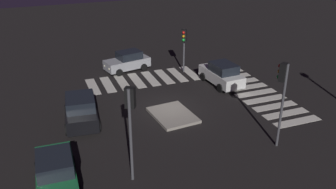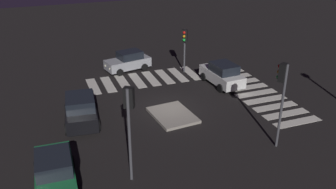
{
  "view_description": "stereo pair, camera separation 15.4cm",
  "coord_description": "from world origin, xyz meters",
  "px_view_note": "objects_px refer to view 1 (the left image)",
  "views": [
    {
      "loc": [
        -20.22,
        7.71,
        10.87
      ],
      "look_at": [
        0.0,
        0.0,
        1.0
      ],
      "focal_mm": 38.93,
      "sensor_mm": 36.0,
      "label": 1
    },
    {
      "loc": [
        -20.28,
        7.57,
        10.87
      ],
      "look_at": [
        0.0,
        0.0,
        1.0
      ],
      "focal_mm": 38.93,
      "sensor_mm": 36.0,
      "label": 2
    }
  ],
  "objects_px": {
    "car_green": "(56,171)",
    "traffic_light_west": "(130,112)",
    "traffic_light_south": "(282,85)",
    "traffic_island": "(173,115)",
    "traffic_light_east": "(184,40)",
    "car_black": "(81,110)",
    "car_silver": "(128,61)",
    "car_white": "(222,74)"
  },
  "relations": [
    {
      "from": "car_green",
      "to": "traffic_light_west",
      "type": "xyz_separation_m",
      "value": [
        -0.61,
        -3.46,
        2.69
      ]
    },
    {
      "from": "car_green",
      "to": "traffic_light_south",
      "type": "height_order",
      "value": "traffic_light_south"
    },
    {
      "from": "traffic_island",
      "to": "traffic_light_east",
      "type": "bearing_deg",
      "value": -27.94
    },
    {
      "from": "car_black",
      "to": "traffic_light_west",
      "type": "height_order",
      "value": "traffic_light_west"
    },
    {
      "from": "car_silver",
      "to": "car_black",
      "type": "xyz_separation_m",
      "value": [
        -7.87,
        5.02,
        0.11
      ]
    },
    {
      "from": "car_white",
      "to": "traffic_light_south",
      "type": "distance_m",
      "value": 9.14
    },
    {
      "from": "traffic_light_south",
      "to": "traffic_light_west",
      "type": "height_order",
      "value": "traffic_light_south"
    },
    {
      "from": "traffic_light_west",
      "to": "traffic_light_south",
      "type": "bearing_deg",
      "value": -56.27
    },
    {
      "from": "traffic_light_east",
      "to": "car_black",
      "type": "bearing_deg",
      "value": -26.28
    },
    {
      "from": "car_green",
      "to": "traffic_light_east",
      "type": "distance_m",
      "value": 16.12
    },
    {
      "from": "car_silver",
      "to": "traffic_light_west",
      "type": "height_order",
      "value": "traffic_light_west"
    },
    {
      "from": "traffic_light_south",
      "to": "car_silver",
      "type": "bearing_deg",
      "value": -14.05
    },
    {
      "from": "car_green",
      "to": "traffic_light_east",
      "type": "relative_size",
      "value": 1.12
    },
    {
      "from": "traffic_light_east",
      "to": "car_silver",
      "type": "bearing_deg",
      "value": -85.47
    },
    {
      "from": "traffic_light_east",
      "to": "traffic_light_west",
      "type": "height_order",
      "value": "traffic_light_west"
    },
    {
      "from": "car_white",
      "to": "traffic_light_west",
      "type": "height_order",
      "value": "traffic_light_west"
    },
    {
      "from": "car_white",
      "to": "car_black",
      "type": "bearing_deg",
      "value": 98.09
    },
    {
      "from": "car_silver",
      "to": "car_white",
      "type": "distance_m",
      "value": 8.07
    },
    {
      "from": "car_black",
      "to": "traffic_light_west",
      "type": "bearing_deg",
      "value": -161.05
    },
    {
      "from": "car_silver",
      "to": "traffic_light_south",
      "type": "distance_m",
      "value": 15.11
    },
    {
      "from": "car_silver",
      "to": "car_green",
      "type": "height_order",
      "value": "car_green"
    },
    {
      "from": "car_silver",
      "to": "traffic_light_west",
      "type": "relative_size",
      "value": 0.84
    },
    {
      "from": "traffic_light_south",
      "to": "car_green",
      "type": "bearing_deg",
      "value": 55.52
    },
    {
      "from": "car_black",
      "to": "car_green",
      "type": "distance_m",
      "value": 6.06
    },
    {
      "from": "car_white",
      "to": "car_black",
      "type": "distance_m",
      "value": 11.13
    },
    {
      "from": "traffic_light_south",
      "to": "traffic_light_east",
      "type": "distance_m",
      "value": 12.05
    },
    {
      "from": "car_white",
      "to": "traffic_light_east",
      "type": "xyz_separation_m",
      "value": [
        3.41,
        1.7,
        1.88
      ]
    },
    {
      "from": "car_white",
      "to": "traffic_light_west",
      "type": "bearing_deg",
      "value": 128.54
    },
    {
      "from": "car_silver",
      "to": "car_green",
      "type": "distance_m",
      "value": 15.3
    },
    {
      "from": "car_silver",
      "to": "car_black",
      "type": "relative_size",
      "value": 0.9
    },
    {
      "from": "car_silver",
      "to": "traffic_light_east",
      "type": "height_order",
      "value": "traffic_light_east"
    },
    {
      "from": "traffic_light_south",
      "to": "car_black",
      "type": "bearing_deg",
      "value": 24.91
    },
    {
      "from": "traffic_island",
      "to": "traffic_light_south",
      "type": "distance_m",
      "value": 7.37
    },
    {
      "from": "traffic_island",
      "to": "car_white",
      "type": "height_order",
      "value": "car_white"
    },
    {
      "from": "car_white",
      "to": "car_black",
      "type": "relative_size",
      "value": 0.94
    },
    {
      "from": "car_black",
      "to": "traffic_light_south",
      "type": "bearing_deg",
      "value": -117.46
    },
    {
      "from": "traffic_light_south",
      "to": "traffic_island",
      "type": "bearing_deg",
      "value": 6.53
    },
    {
      "from": "car_green",
      "to": "traffic_light_east",
      "type": "bearing_deg",
      "value": -42.8
    },
    {
      "from": "car_black",
      "to": "traffic_light_east",
      "type": "distance_m",
      "value": 10.98
    },
    {
      "from": "car_white",
      "to": "traffic_light_south",
      "type": "xyz_separation_m",
      "value": [
        -8.61,
        1.37,
        2.74
      ]
    },
    {
      "from": "traffic_island",
      "to": "traffic_light_east",
      "type": "relative_size",
      "value": 0.93
    },
    {
      "from": "traffic_island",
      "to": "car_white",
      "type": "relative_size",
      "value": 0.82
    }
  ]
}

